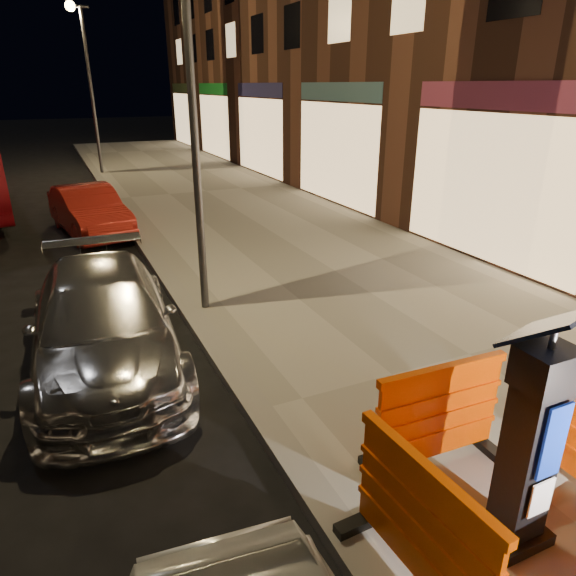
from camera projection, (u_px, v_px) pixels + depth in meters
name	position (u px, v px, depth m)	size (l,w,h in m)	color
ground_plane	(260.00, 421.00, 5.71)	(120.00, 120.00, 0.00)	black
sidewalk	(469.00, 359.00, 6.85)	(6.00, 60.00, 0.15)	gray
kerb	(260.00, 415.00, 5.68)	(0.30, 60.00, 0.15)	slate
parking_kiosk	(532.00, 439.00, 3.71)	(0.60, 0.60, 1.89)	black
barrier_back	(438.00, 416.00, 4.67)	(1.35, 0.56, 1.05)	#E54900
barrier_kerbside	(420.00, 527.00, 3.50)	(1.35, 0.56, 1.05)	#E54900
car_silver	(110.00, 365.00, 6.86)	(1.76, 4.34, 1.26)	#A6A6AB
car_red	(93.00, 234.00, 12.87)	(1.25, 3.58, 1.18)	#AA221B
street_lamp_mid	(193.00, 110.00, 7.18)	(0.12, 0.12, 6.00)	#3F3F44
street_lamp_far	(92.00, 94.00, 19.84)	(0.12, 0.12, 6.00)	#3F3F44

